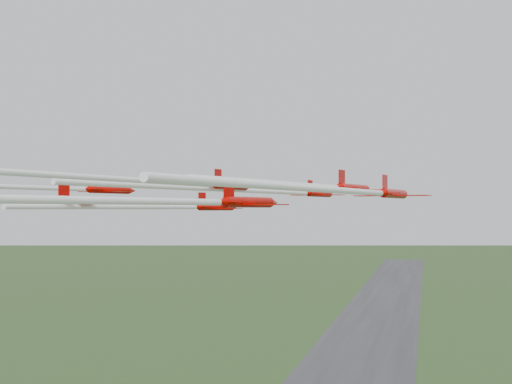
% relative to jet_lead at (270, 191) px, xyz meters
% --- Properties ---
extents(runway, '(38.00, 900.00, 0.04)m').
position_rel_jet_lead_xyz_m(runway, '(-1.59, 192.76, -53.56)').
color(runway, '#303032').
rests_on(runway, ground).
extents(jet_lead, '(19.35, 62.22, 2.54)m').
position_rel_jet_lead_xyz_m(jet_lead, '(0.00, 0.00, 0.00)').
color(jet_lead, '#BC0500').
extents(jet_row2_left, '(15.66, 41.79, 2.55)m').
position_rel_jet_lead_xyz_m(jet_row2_left, '(-11.34, -5.23, -2.13)').
color(jet_row2_left, '#BC0500').
extents(jet_row2_right, '(15.44, 44.26, 2.92)m').
position_rel_jet_lead_xyz_m(jet_row2_right, '(9.13, -8.34, 0.30)').
color(jet_row2_right, '#BC0500').
extents(jet_row3_left, '(18.74, 54.72, 2.48)m').
position_rel_jet_lead_xyz_m(jet_row3_left, '(-26.10, -17.61, 0.23)').
color(jet_row3_left, '#BC0500').
extents(jet_row3_mid, '(16.33, 61.61, 2.36)m').
position_rel_jet_lead_xyz_m(jet_row3_mid, '(-5.83, -29.16, 0.39)').
color(jet_row3_mid, '#BC0500').
extents(jet_row3_right, '(14.38, 49.46, 2.36)m').
position_rel_jet_lead_xyz_m(jet_row3_right, '(14.82, -30.62, -0.81)').
color(jet_row3_right, '#BC0500').
extents(jet_row4_right, '(18.40, 50.48, 2.53)m').
position_rel_jet_lead_xyz_m(jet_row4_right, '(0.41, -40.41, -1.78)').
color(jet_row4_right, '#BC0500').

